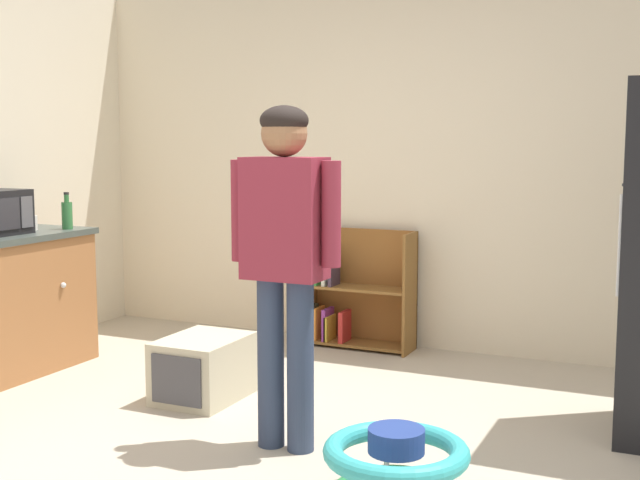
{
  "coord_description": "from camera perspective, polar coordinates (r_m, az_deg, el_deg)",
  "views": [
    {
      "loc": [
        1.82,
        -3.32,
        1.49
      ],
      "look_at": [
        0.09,
        0.45,
        0.99
      ],
      "focal_mm": 46.54,
      "sensor_mm": 36.0,
      "label": 1
    }
  ],
  "objects": [
    {
      "name": "baby_walker",
      "position": [
        3.53,
        5.25,
        -15.26
      ],
      "size": [
        0.6,
        0.6,
        0.32
      ],
      "color": "#2B8B4C",
      "rests_on": "ground"
    },
    {
      "name": "ground_plane",
      "position": [
        4.07,
        -3.9,
        -14.58
      ],
      "size": [
        12.0,
        12.0,
        0.0
      ],
      "primitive_type": "plane",
      "color": "#BBAF99",
      "rests_on": "ground"
    },
    {
      "name": "white_cup",
      "position": [
        5.77,
        -19.25,
        1.12
      ],
      "size": [
        0.08,
        0.08,
        0.09
      ],
      "primitive_type": "cylinder",
      "color": "white",
      "rests_on": "kitchen_counter"
    },
    {
      "name": "pet_carrier",
      "position": [
        4.88,
        -8.03,
        -8.73
      ],
      "size": [
        0.42,
        0.55,
        0.36
      ],
      "color": "beige",
      "rests_on": "ground"
    },
    {
      "name": "red_cup",
      "position": [
        5.92,
        -20.23,
        1.22
      ],
      "size": [
        0.08,
        0.08,
        0.09
      ],
      "primitive_type": "cylinder",
      "color": "red",
      "rests_on": "kitchen_counter"
    },
    {
      "name": "green_glass_bottle",
      "position": [
        5.75,
        -17.0,
        1.7
      ],
      "size": [
        0.07,
        0.07,
        0.25
      ],
      "color": "#33753D",
      "rests_on": "kitchen_counter"
    },
    {
      "name": "bookshelf",
      "position": [
        6.02,
        2.32,
        -3.87
      ],
      "size": [
        0.8,
        0.28,
        0.85
      ],
      "color": "brown",
      "rests_on": "ground"
    },
    {
      "name": "back_wall",
      "position": [
        5.94,
        6.86,
        5.5
      ],
      "size": [
        5.2,
        0.06,
        2.7
      ],
      "primitive_type": "cube",
      "color": "beige",
      "rests_on": "ground"
    },
    {
      "name": "standing_person",
      "position": [
        3.92,
        -2.43,
        -0.24
      ],
      "size": [
        0.57,
        0.23,
        1.65
      ],
      "color": "#303C57",
      "rests_on": "ground"
    }
  ]
}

